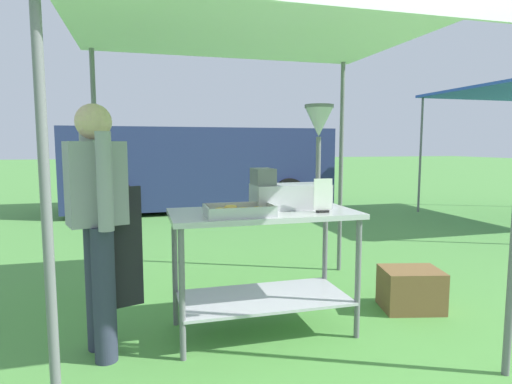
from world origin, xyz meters
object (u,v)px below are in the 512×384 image
(donut_tray, at_px, (239,212))
(van_navy, at_px, (201,167))
(menu_sign, at_px, (323,198))
(supply_crate, at_px, (411,289))
(stall_canopy, at_px, (260,28))
(donut_cart, at_px, (263,244))
(vendor, at_px, (98,217))
(donut_fryer, at_px, (295,177))

(donut_tray, distance_m, van_navy, 6.41)
(menu_sign, height_order, supply_crate, menu_sign)
(stall_canopy, relative_size, donut_cart, 2.01)
(donut_cart, xyz_separation_m, donut_tray, (-0.21, -0.15, 0.27))
(stall_canopy, bearing_deg, van_navy, 86.04)
(supply_crate, xyz_separation_m, van_navy, (-0.87, 6.16, 0.71))
(donut_tray, height_order, supply_crate, donut_tray)
(donut_tray, bearing_deg, vendor, 174.86)
(stall_canopy, distance_m, van_navy, 6.28)
(donut_fryer, height_order, van_navy, van_navy)
(donut_tray, distance_m, supply_crate, 1.70)
(donut_cart, height_order, van_navy, van_navy)
(donut_tray, height_order, donut_fryer, donut_fryer)
(donut_cart, relative_size, menu_sign, 5.57)
(donut_tray, height_order, van_navy, van_navy)
(menu_sign, distance_m, van_navy, 6.40)
(stall_canopy, height_order, van_navy, stall_canopy)
(stall_canopy, xyz_separation_m, vendor, (-1.10, -0.16, -1.27))
(menu_sign, bearing_deg, donut_fryer, 116.51)
(donut_fryer, distance_m, supply_crate, 1.41)
(stall_canopy, xyz_separation_m, supply_crate, (1.29, -0.02, -2.00))
(donut_tray, height_order, vendor, vendor)
(donut_tray, xyz_separation_m, van_navy, (0.64, 6.38, -0.04))
(donut_fryer, relative_size, supply_crate, 1.42)
(stall_canopy, relative_size, van_navy, 0.49)
(donut_tray, relative_size, donut_fryer, 0.59)
(vendor, relative_size, van_navy, 0.30)
(vendor, distance_m, van_navy, 6.48)
(donut_fryer, xyz_separation_m, supply_crate, (1.03, 0.00, -0.96))
(donut_tray, bearing_deg, donut_fryer, 24.69)
(donut_cart, bearing_deg, donut_fryer, 15.72)
(supply_crate, bearing_deg, stall_canopy, 179.09)
(donut_tray, relative_size, supply_crate, 0.84)
(menu_sign, bearing_deg, stall_canopy, 145.32)
(donut_cart, bearing_deg, vendor, -176.61)
(stall_canopy, bearing_deg, donut_fryer, -5.27)
(donut_cart, distance_m, van_navy, 6.25)
(menu_sign, bearing_deg, donut_cart, 156.47)
(stall_canopy, xyz_separation_m, menu_sign, (0.38, -0.26, -1.18))
(stall_canopy, distance_m, donut_tray, 1.30)
(stall_canopy, xyz_separation_m, van_navy, (0.43, 6.14, -1.29))
(donut_fryer, relative_size, van_navy, 0.14)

